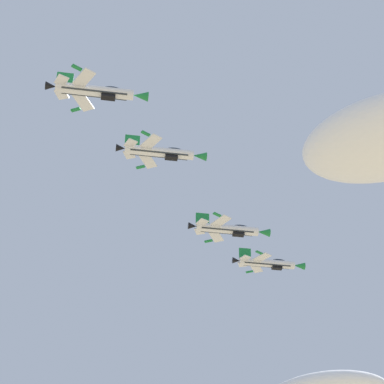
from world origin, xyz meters
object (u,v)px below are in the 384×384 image
(fighter_jet_lead, at_px, (268,263))
(fighter_jet_right_wing, at_px, (161,152))
(fighter_jet_left_wing, at_px, (229,229))
(fighter_jet_left_outer, at_px, (97,91))

(fighter_jet_lead, height_order, fighter_jet_right_wing, fighter_jet_lead)
(fighter_jet_left_wing, xyz_separation_m, fighter_jet_left_outer, (-7.59, -40.17, 1.20))
(fighter_jet_lead, bearing_deg, fighter_jet_left_wing, -35.61)
(fighter_jet_left_outer, bearing_deg, fighter_jet_left_wing, 139.17)
(fighter_jet_lead, height_order, fighter_jet_left_outer, fighter_jet_lead)
(fighter_jet_left_wing, relative_size, fighter_jet_left_outer, 1.00)
(fighter_jet_lead, xyz_separation_m, fighter_jet_left_wing, (-1.98, -20.62, -4.44))
(fighter_jet_lead, xyz_separation_m, fighter_jet_left_outer, (-9.56, -60.79, -3.23))
(fighter_jet_left_wing, bearing_deg, fighter_jet_right_wing, -42.57)
(fighter_jet_lead, xyz_separation_m, fighter_jet_right_wing, (-6.77, -42.37, -1.32))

